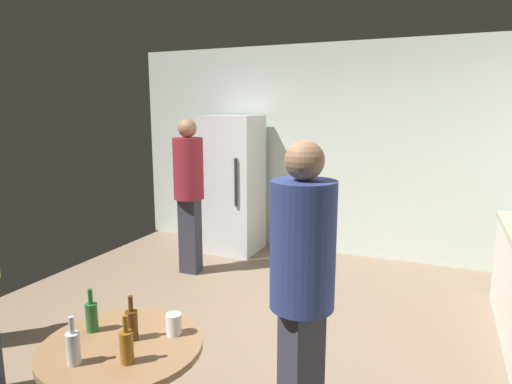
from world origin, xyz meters
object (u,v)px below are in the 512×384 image
Objects in this scene: refrigerator at (233,184)px; person_in_navy_shirt at (302,278)px; beer_bottle_amber at (127,346)px; plastic_cup_white at (174,324)px; foreground_table at (123,363)px; person_in_maroon_shirt at (189,184)px; beer_bottle_brown at (132,324)px; beer_bottle_clear at (73,347)px; beer_bottle_green at (92,316)px.

person_in_navy_shirt is at bearing -58.43° from refrigerator.
beer_bottle_amber reaches higher than plastic_cup_white.
foreground_table is at bearing -14.56° from person_in_navy_shirt.
person_in_maroon_shirt reaches higher than foreground_table.
beer_bottle_brown is at bearing 67.44° from foreground_table.
person_in_maroon_shirt is at bearing 114.80° from foreground_table.
beer_bottle_clear is (-0.10, -0.28, 0.00)m from beer_bottle_brown.
person_in_maroon_shirt reaches higher than beer_bottle_brown.
beer_bottle_green is at bearing -75.59° from refrigerator.
beer_bottle_brown is at bearing -71.89° from refrigerator.
foreground_table is 0.45× the size of person_in_maroon_shirt.
beer_bottle_amber and beer_bottle_clear have the same top height.
beer_bottle_amber is at bearing 25.18° from person_in_maroon_shirt.
plastic_cup_white is (0.41, 0.14, -0.03)m from beer_bottle_green.
foreground_table is 7.27× the size of plastic_cup_white.
beer_bottle_clear is at bearing -74.52° from refrigerator.
beer_bottle_green is 1.00× the size of beer_bottle_clear.
beer_bottle_clear reaches higher than foreground_table.
beer_bottle_amber is (0.14, -0.13, 0.19)m from foreground_table.
person_in_navy_shirt reaches higher than beer_bottle_green.
person_in_maroon_shirt is at bearing 111.74° from beer_bottle_clear.
person_in_maroon_shirt reaches higher than beer_bottle_clear.
refrigerator is 3.75m from beer_bottle_brown.
person_in_navy_shirt is (0.58, 0.33, 0.22)m from plastic_cup_white.
beer_bottle_amber is 0.40m from beer_bottle_green.
foreground_table is 3.48× the size of beer_bottle_green.
foreground_table is 1.00m from person_in_navy_shirt.
beer_bottle_brown is 0.13× the size of person_in_maroon_shirt.
beer_bottle_clear is at bearing 20.79° from person_in_maroon_shirt.
beer_bottle_brown is (0.02, 0.05, 0.19)m from foreground_table.
person_in_maroon_shirt is (-1.01, 2.62, 0.23)m from beer_bottle_green.
beer_bottle_green reaches higher than foreground_table.
person_in_navy_shirt is at bearing 31.33° from beer_bottle_brown.
beer_bottle_brown is at bearing 2.55° from beer_bottle_green.
beer_bottle_brown is 2.09× the size of plastic_cup_white.
beer_bottle_amber is 0.92m from person_in_navy_shirt.
plastic_cup_white is at bearing 80.53° from beer_bottle_amber.
beer_bottle_brown is 0.89m from person_in_navy_shirt.
beer_bottle_brown is at bearing 122.41° from beer_bottle_amber.
refrigerator is 3.65m from person_in_navy_shirt.
refrigerator reaches higher than person_in_navy_shirt.
beer_bottle_green is (-0.25, -0.01, 0.00)m from beer_bottle_brown.
person_in_maroon_shirt is (-1.25, 2.61, 0.23)m from beer_bottle_brown.
foreground_table is 3.48× the size of beer_bottle_amber.
refrigerator is 3.69m from plastic_cup_white.
beer_bottle_clear is at bearing -123.04° from plastic_cup_white.
person_in_maroon_shirt is (-0.09, -0.96, 0.14)m from refrigerator.
foreground_table is 2.96m from person_in_maroon_shirt.
beer_bottle_green is at bearing -161.73° from plastic_cup_white.
person_in_navy_shirt reaches higher than foreground_table.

